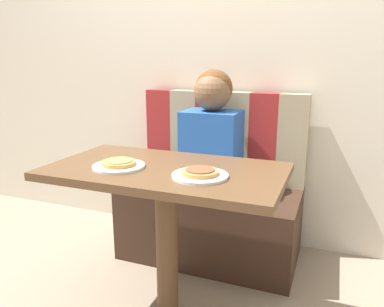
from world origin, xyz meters
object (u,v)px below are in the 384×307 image
object	(u,v)px
plate_right	(200,176)
plate_left	(119,166)
pizza_right	(200,172)
pizza_left	(119,163)
person	(212,131)

from	to	relation	value
plate_right	plate_left	bearing A→B (deg)	180.00
plate_right	pizza_right	bearing A→B (deg)	153.43
plate_right	pizza_right	world-z (taller)	pizza_right
plate_left	pizza_right	bearing A→B (deg)	0.00
plate_right	pizza_right	xyz separation A→B (m)	(-0.00, 0.00, 0.02)
pizza_left	plate_left	bearing A→B (deg)	-153.43
plate_left	pizza_left	distance (m)	0.02
plate_left	pizza_left	bearing A→B (deg)	26.57
pizza_right	person	bearing A→B (deg)	104.74
plate_left	plate_right	size ratio (longest dim) A/B	1.00
plate_left	pizza_right	xyz separation A→B (m)	(0.37, 0.00, 0.02)
pizza_left	plate_right	bearing A→B (deg)	-0.00
plate_left	plate_right	distance (m)	0.37
plate_right	pizza_left	distance (m)	0.38
person	pizza_left	world-z (taller)	person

